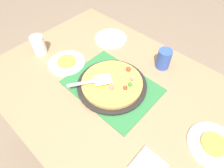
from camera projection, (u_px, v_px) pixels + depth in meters
The scene contains 14 objects.
ground_plane at pixel (112, 141), 1.61m from camera, with size 8.00×8.00×0.00m, color #84705B.
dining_table at pixel (112, 98), 1.12m from camera, with size 1.40×1.00×0.75m.
placemat at pixel (112, 86), 1.03m from camera, with size 0.48×0.36×0.01m, color #2D753D.
pizza_pan at pixel (112, 85), 1.02m from camera, with size 0.38×0.38×0.01m, color black.
pizza at pixel (112, 82), 1.01m from camera, with size 0.33×0.33×0.05m.
plate_near_left at pixel (67, 63), 1.15m from camera, with size 0.22×0.22×0.01m, color white.
plate_far_right at pixel (213, 145), 0.82m from camera, with size 0.22×0.22×0.01m, color white.
plate_side at pixel (111, 38), 1.30m from camera, with size 0.22×0.22×0.01m, color white.
served_slice_left at pixel (66, 61), 1.14m from camera, with size 0.11×0.11×0.02m, color gold.
served_slice_right at pixel (214, 144), 0.81m from camera, with size 0.11×0.11×0.02m, color gold.
cup_near at pixel (164, 59), 1.09m from camera, with size 0.08×0.08×0.12m, color #3351AD.
cup_far at pixel (39, 45), 1.17m from camera, with size 0.08×0.08×0.12m, color white.
pizza_server at pixel (94, 81), 0.97m from camera, with size 0.16×0.21×0.01m.
napkin_stack at pixel (148, 167), 0.76m from camera, with size 0.12×0.12×0.02m, color white.
Camera 1 is at (-0.44, 0.48, 1.55)m, focal length 30.11 mm.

